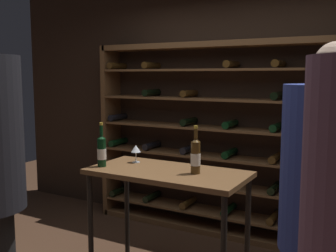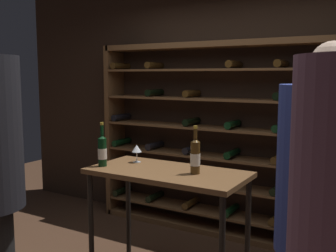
% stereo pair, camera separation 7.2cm
% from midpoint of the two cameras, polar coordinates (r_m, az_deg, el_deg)
% --- Properties ---
extents(back_wall, '(5.96, 0.10, 2.76)m').
position_cam_midpoint_polar(back_wall, '(4.41, 9.92, 2.91)').
color(back_wall, '#332319').
rests_on(back_wall, ground).
extents(wine_rack, '(3.14, 0.32, 2.05)m').
position_cam_midpoint_polar(wine_rack, '(4.24, 9.68, -2.34)').
color(wine_rack, brown).
rests_on(wine_rack, ground).
extents(tasting_table, '(1.26, 0.62, 0.95)m').
position_cam_midpoint_polar(tasting_table, '(3.22, 0.59, -8.20)').
color(tasting_table, brown).
rests_on(tasting_table, ground).
extents(person_bystander_red_print, '(0.50, 0.50, 1.87)m').
position_cam_midpoint_polar(person_bystander_red_print, '(2.25, 22.39, -10.92)').
color(person_bystander_red_print, '#242424').
rests_on(person_bystander_red_print, ground).
extents(wine_bottle_black_capsule, '(0.07, 0.07, 0.37)m').
position_cam_midpoint_polar(wine_bottle_black_capsule, '(3.35, -8.71, -3.46)').
color(wine_bottle_black_capsule, black).
rests_on(wine_bottle_black_capsule, tasting_table).
extents(wine_bottle_amber_reserve, '(0.08, 0.08, 0.37)m').
position_cam_midpoint_polar(wine_bottle_amber_reserve, '(3.07, 4.57, -4.29)').
color(wine_bottle_amber_reserve, '#4C3314').
rests_on(wine_bottle_amber_reserve, tasting_table).
extents(wine_glass_stemmed_center, '(0.08, 0.08, 0.15)m').
position_cam_midpoint_polar(wine_glass_stemmed_center, '(3.47, -3.87, -3.32)').
color(wine_glass_stemmed_center, silver).
rests_on(wine_glass_stemmed_center, tasting_table).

